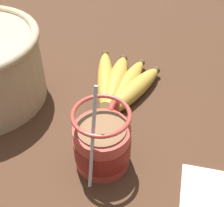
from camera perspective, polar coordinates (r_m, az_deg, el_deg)
table at (r=55.29cm, az=-0.03°, el=-4.87°), size 123.79×123.79×2.95cm
coffee_mug at (r=45.98cm, az=-1.75°, el=-7.29°), size 13.79×8.45×16.32cm
banana_bunch at (r=59.66cm, az=1.48°, el=3.50°), size 20.06×14.80×4.05cm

